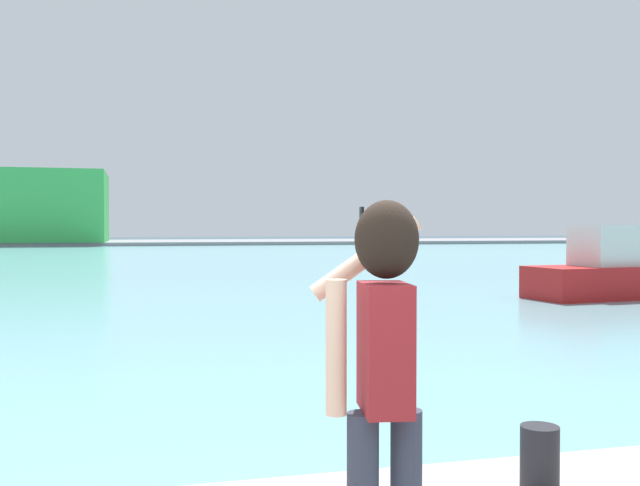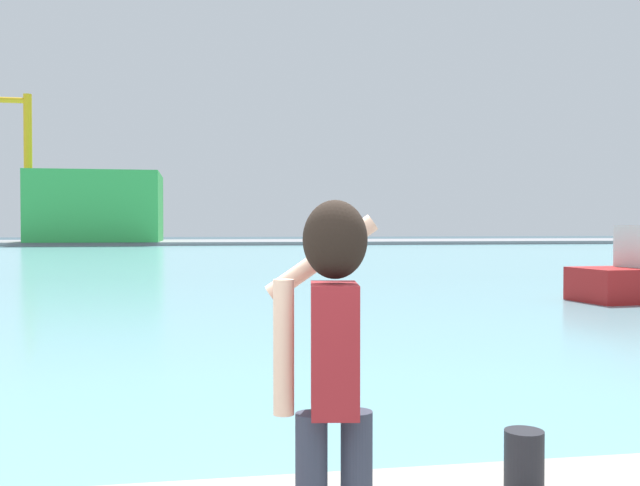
# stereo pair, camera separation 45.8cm
# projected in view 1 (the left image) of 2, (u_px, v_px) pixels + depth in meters

# --- Properties ---
(ground_plane) EXTENTS (220.00, 220.00, 0.00)m
(ground_plane) POSITION_uv_depth(u_px,v_px,m) (146.00, 258.00, 51.05)
(ground_plane) COLOR #334751
(harbor_water) EXTENTS (140.00, 100.00, 0.02)m
(harbor_water) POSITION_uv_depth(u_px,v_px,m) (146.00, 256.00, 52.99)
(harbor_water) COLOR #6BA8B2
(harbor_water) RESTS_ON ground_plane
(far_shore_dock) EXTENTS (140.00, 20.00, 0.44)m
(far_shore_dock) POSITION_uv_depth(u_px,v_px,m) (143.00, 243.00, 91.75)
(far_shore_dock) COLOR gray
(far_shore_dock) RESTS_ON ground_plane
(person_photographer) EXTENTS (0.53, 0.56, 1.74)m
(person_photographer) POSITION_uv_depth(u_px,v_px,m) (383.00, 355.00, 3.09)
(person_photographer) COLOR #2D3342
(person_photographer) RESTS_ON quay_promenade
(harbor_bollard) EXTENTS (0.24, 0.24, 0.39)m
(harbor_bollard) POSITION_uv_depth(u_px,v_px,m) (540.00, 457.00, 4.41)
(harbor_bollard) COLOR black
(harbor_bollard) RESTS_ON quay_promenade
(boat_moored) EXTENTS (7.92, 2.77, 2.23)m
(boat_moored) POSITION_uv_depth(u_px,v_px,m) (637.00, 272.00, 22.23)
(boat_moored) COLOR #B21919
(boat_moored) RESTS_ON harbor_water
(warehouse_left) EXTENTS (15.07, 13.49, 8.40)m
(warehouse_left) POSITION_uv_depth(u_px,v_px,m) (41.00, 207.00, 85.46)
(warehouse_left) COLOR green
(warehouse_left) RESTS_ON far_shore_dock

